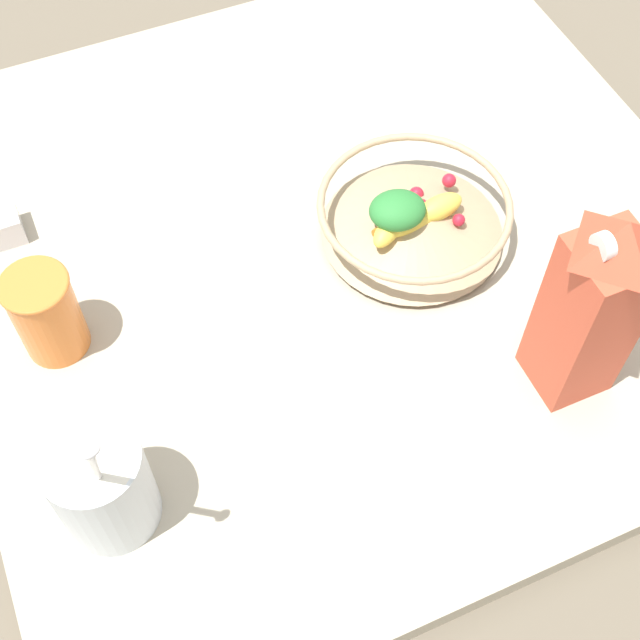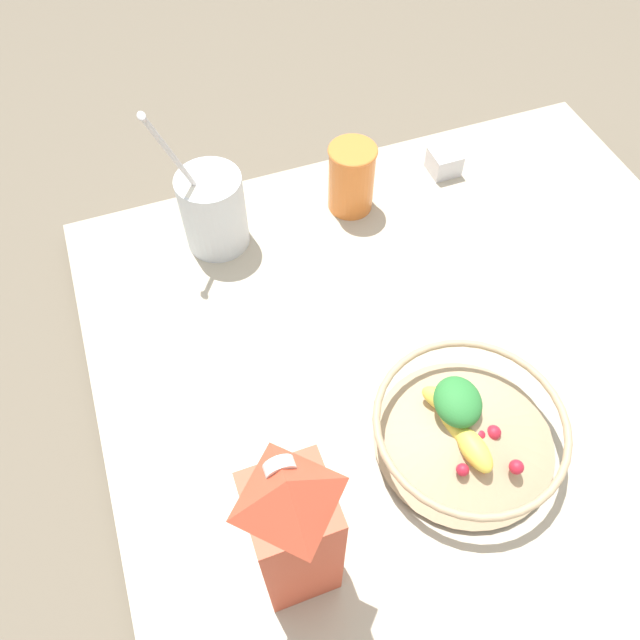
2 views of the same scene
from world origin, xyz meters
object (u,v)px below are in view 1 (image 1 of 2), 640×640
at_px(milk_carton, 592,306).
at_px(fruit_bowl, 413,217).
at_px(spice_jar, 1,226).
at_px(yogurt_tub, 101,484).
at_px(drinking_cup, 46,313).

bearing_deg(milk_carton, fruit_bowl, -164.14).
distance_m(milk_carton, spice_jar, 0.74).
relative_size(milk_carton, spice_jar, 5.52).
xyz_separation_m(fruit_bowl, spice_jar, (-0.21, -0.49, -0.02)).
distance_m(milk_carton, yogurt_tub, 0.54).
height_order(milk_carton, yogurt_tub, same).
height_order(yogurt_tub, spice_jar, yogurt_tub).
bearing_deg(fruit_bowl, yogurt_tub, -65.44).
distance_m(drinking_cup, spice_jar, 0.20).
distance_m(fruit_bowl, spice_jar, 0.53).
height_order(drinking_cup, spice_jar, drinking_cup).
bearing_deg(fruit_bowl, milk_carton, 15.86).
distance_m(milk_carton, drinking_cup, 0.61).
xyz_separation_m(fruit_bowl, yogurt_tub, (0.21, -0.46, 0.03)).
relative_size(fruit_bowl, drinking_cup, 2.03).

